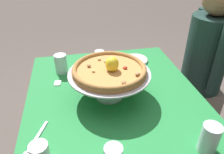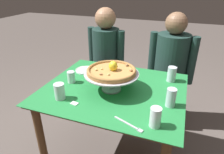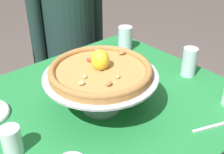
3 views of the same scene
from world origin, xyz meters
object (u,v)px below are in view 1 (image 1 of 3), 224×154
at_px(water_glass_front_left, 61,65).
at_px(sugar_packet, 58,83).
at_px(water_glass_side_left, 100,58).
at_px(dinner_fork, 35,141).
at_px(pizza, 109,69).
at_px(diner_left, 202,71).
at_px(pizza_stand, 109,78).
at_px(water_glass_back_right, 209,140).
at_px(side_plate, 135,60).

bearing_deg(water_glass_front_left, sugar_packet, -11.44).
relative_size(water_glass_side_left, dinner_fork, 0.49).
bearing_deg(water_glass_front_left, dinner_fork, -11.50).
distance_m(pizza, water_glass_side_left, 0.38).
bearing_deg(dinner_fork, sugar_packet, 168.48).
distance_m(water_glass_front_left, water_glass_side_left, 0.25).
height_order(sugar_packet, diner_left, diner_left).
bearing_deg(sugar_packet, pizza, 57.80).
bearing_deg(pizza_stand, water_glass_side_left, 179.92).
bearing_deg(water_glass_side_left, water_glass_front_left, -77.79).
relative_size(water_glass_side_left, diner_left, 0.08).
xyz_separation_m(pizza_stand, water_glass_front_left, (-0.30, -0.25, -0.06)).
xyz_separation_m(water_glass_back_right, dinner_fork, (-0.17, -0.67, -0.05)).
bearing_deg(side_plate, water_glass_side_left, -90.29).
xyz_separation_m(dinner_fork, diner_left, (-0.61, 1.15, -0.15)).
bearing_deg(water_glass_front_left, diner_left, 93.31).
height_order(pizza_stand, water_glass_side_left, pizza_stand).
relative_size(water_glass_back_right, side_plate, 0.71).
bearing_deg(pizza, sugar_packet, -122.20).
distance_m(side_plate, diner_left, 0.57).
height_order(water_glass_front_left, water_glass_side_left, water_glass_front_left).
relative_size(pizza_stand, side_plate, 2.34).
relative_size(dinner_fork, diner_left, 0.16).
relative_size(side_plate, sugar_packet, 3.54).
distance_m(pizza, dinner_fork, 0.47).
bearing_deg(diner_left, water_glass_side_left, -89.55).
height_order(water_glass_side_left, dinner_fork, water_glass_side_left).
relative_size(pizza, water_glass_back_right, 2.92).
distance_m(water_glass_back_right, sugar_packet, 0.83).
xyz_separation_m(pizza, side_plate, (-0.35, 0.24, -0.15)).
bearing_deg(water_glass_side_left, pizza_stand, -0.08).
height_order(water_glass_side_left, sugar_packet, water_glass_side_left).
height_order(dinner_fork, sugar_packet, dinner_fork).
bearing_deg(side_plate, dinner_fork, -44.95).
bearing_deg(water_glass_side_left, pizza, 0.05).
height_order(pizza, water_glass_front_left, pizza).
bearing_deg(sugar_packet, diner_left, 100.10).
height_order(pizza_stand, side_plate, pizza_stand).
bearing_deg(water_glass_side_left, sugar_packet, -56.28).
height_order(pizza_stand, dinner_fork, pizza_stand).
height_order(pizza_stand, water_glass_front_left, pizza_stand).
xyz_separation_m(side_plate, diner_left, (-0.01, 0.55, -0.15)).
relative_size(water_glass_back_right, dinner_fork, 0.64).
bearing_deg(sugar_packet, dinner_fork, -11.52).
bearing_deg(side_plate, diner_left, 90.78).
relative_size(water_glass_front_left, sugar_packet, 2.35).
relative_size(water_glass_back_right, sugar_packet, 2.52).
height_order(water_glass_back_right, diner_left, diner_left).
bearing_deg(diner_left, dinner_fork, -62.03).
xyz_separation_m(water_glass_front_left, water_glass_side_left, (-0.05, 0.25, -0.01)).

